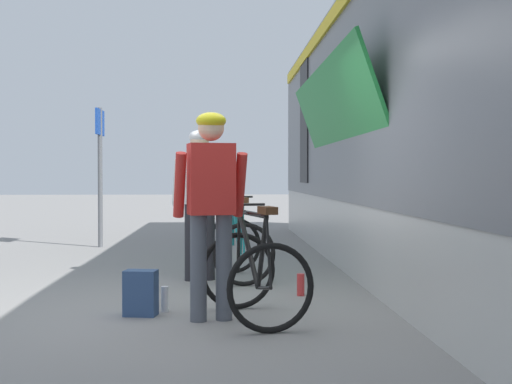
{
  "coord_description": "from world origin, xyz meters",
  "views": [
    {
      "loc": [
        0.14,
        -6.21,
        1.23
      ],
      "look_at": [
        0.53,
        1.4,
        1.05
      ],
      "focal_mm": 48.76,
      "sensor_mm": 36.0,
      "label": 1
    }
  ],
  "objects_px": {
    "bicycle_near_teal": "(238,246)",
    "bicycle_far_black": "(253,273)",
    "water_bottle_near_the_bikes": "(301,285)",
    "backpack_on_platform": "(141,293)",
    "cyclist_near_in_white": "(200,191)",
    "cyclist_far_in_red": "(211,196)",
    "water_bottle_by_the_backpack": "(165,299)",
    "platform_sign_post": "(100,153)"
  },
  "relations": [
    {
      "from": "bicycle_near_teal",
      "to": "water_bottle_near_the_bikes",
      "type": "relative_size",
      "value": 5.06
    },
    {
      "from": "backpack_on_platform",
      "to": "water_bottle_near_the_bikes",
      "type": "bearing_deg",
      "value": 41.52
    },
    {
      "from": "backpack_on_platform",
      "to": "water_bottle_by_the_backpack",
      "type": "xyz_separation_m",
      "value": [
        0.2,
        0.16,
        -0.08
      ]
    },
    {
      "from": "cyclist_far_in_red",
      "to": "water_bottle_near_the_bikes",
      "type": "xyz_separation_m",
      "value": [
        0.9,
        1.18,
        -0.94
      ]
    },
    {
      "from": "water_bottle_by_the_backpack",
      "to": "backpack_on_platform",
      "type": "bearing_deg",
      "value": -140.68
    },
    {
      "from": "bicycle_near_teal",
      "to": "platform_sign_post",
      "type": "relative_size",
      "value": 0.47
    },
    {
      "from": "backpack_on_platform",
      "to": "platform_sign_post",
      "type": "height_order",
      "value": "platform_sign_post"
    },
    {
      "from": "water_bottle_near_the_bikes",
      "to": "platform_sign_post",
      "type": "xyz_separation_m",
      "value": [
        -2.89,
        5.02,
        1.51
      ]
    },
    {
      "from": "cyclist_near_in_white",
      "to": "cyclist_far_in_red",
      "type": "xyz_separation_m",
      "value": [
        0.17,
        -2.29,
        0.0
      ]
    },
    {
      "from": "water_bottle_near_the_bikes",
      "to": "water_bottle_by_the_backpack",
      "type": "xyz_separation_m",
      "value": [
        -1.32,
        -0.78,
        0.0
      ]
    },
    {
      "from": "bicycle_far_black",
      "to": "backpack_on_platform",
      "type": "bearing_deg",
      "value": 165.35
    },
    {
      "from": "water_bottle_by_the_backpack",
      "to": "platform_sign_post",
      "type": "bearing_deg",
      "value": 105.15
    },
    {
      "from": "water_bottle_near_the_bikes",
      "to": "bicycle_far_black",
      "type": "bearing_deg",
      "value": -114.26
    },
    {
      "from": "bicycle_near_teal",
      "to": "cyclist_near_in_white",
      "type": "bearing_deg",
      "value": -176.03
    },
    {
      "from": "bicycle_far_black",
      "to": "platform_sign_post",
      "type": "relative_size",
      "value": 0.5
    },
    {
      "from": "bicycle_far_black",
      "to": "backpack_on_platform",
      "type": "height_order",
      "value": "bicycle_far_black"
    },
    {
      "from": "platform_sign_post",
      "to": "water_bottle_near_the_bikes",
      "type": "bearing_deg",
      "value": -60.05
    },
    {
      "from": "water_bottle_near_the_bikes",
      "to": "water_bottle_by_the_backpack",
      "type": "distance_m",
      "value": 1.54
    },
    {
      "from": "platform_sign_post",
      "to": "cyclist_far_in_red",
      "type": "bearing_deg",
      "value": -72.17
    },
    {
      "from": "bicycle_near_teal",
      "to": "platform_sign_post",
      "type": "bearing_deg",
      "value": 120.48
    },
    {
      "from": "bicycle_far_black",
      "to": "water_bottle_by_the_backpack",
      "type": "distance_m",
      "value": 0.93
    },
    {
      "from": "cyclist_near_in_white",
      "to": "water_bottle_near_the_bikes",
      "type": "xyz_separation_m",
      "value": [
        1.06,
        -1.11,
        -0.94
      ]
    },
    {
      "from": "cyclist_far_in_red",
      "to": "backpack_on_platform",
      "type": "xyz_separation_m",
      "value": [
        -0.62,
        0.24,
        -0.85
      ]
    },
    {
      "from": "bicycle_far_black",
      "to": "water_bottle_near_the_bikes",
      "type": "height_order",
      "value": "bicycle_far_black"
    },
    {
      "from": "water_bottle_by_the_backpack",
      "to": "bicycle_far_black",
      "type": "bearing_deg",
      "value": -28.09
    },
    {
      "from": "bicycle_far_black",
      "to": "platform_sign_post",
      "type": "distance_m",
      "value": 6.76
    },
    {
      "from": "cyclist_near_in_white",
      "to": "backpack_on_platform",
      "type": "relative_size",
      "value": 4.4
    },
    {
      "from": "cyclist_far_in_red",
      "to": "bicycle_far_black",
      "type": "bearing_deg",
      "value": -3.09
    },
    {
      "from": "bicycle_near_teal",
      "to": "bicycle_far_black",
      "type": "relative_size",
      "value": 0.95
    },
    {
      "from": "bicycle_near_teal",
      "to": "water_bottle_by_the_backpack",
      "type": "distance_m",
      "value": 2.07
    },
    {
      "from": "bicycle_near_teal",
      "to": "backpack_on_platform",
      "type": "height_order",
      "value": "bicycle_near_teal"
    },
    {
      "from": "cyclist_far_in_red",
      "to": "water_bottle_near_the_bikes",
      "type": "distance_m",
      "value": 1.76
    },
    {
      "from": "water_bottle_by_the_backpack",
      "to": "water_bottle_near_the_bikes",
      "type": "bearing_deg",
      "value": 30.7
    },
    {
      "from": "cyclist_near_in_white",
      "to": "platform_sign_post",
      "type": "xyz_separation_m",
      "value": [
        -1.83,
        3.91,
        0.57
      ]
    },
    {
      "from": "backpack_on_platform",
      "to": "water_bottle_near_the_bikes",
      "type": "relative_size",
      "value": 1.78
    },
    {
      "from": "cyclist_far_in_red",
      "to": "platform_sign_post",
      "type": "bearing_deg",
      "value": 107.83
    },
    {
      "from": "water_bottle_near_the_bikes",
      "to": "platform_sign_post",
      "type": "relative_size",
      "value": 0.09
    },
    {
      "from": "cyclist_far_in_red",
      "to": "water_bottle_by_the_backpack",
      "type": "relative_size",
      "value": 7.66
    },
    {
      "from": "backpack_on_platform",
      "to": "cyclist_near_in_white",
      "type": "bearing_deg",
      "value": 87.15
    },
    {
      "from": "bicycle_far_black",
      "to": "water_bottle_near_the_bikes",
      "type": "xyz_separation_m",
      "value": [
        0.54,
        1.2,
        -0.29
      ]
    },
    {
      "from": "bicycle_far_black",
      "to": "platform_sign_post",
      "type": "xyz_separation_m",
      "value": [
        -2.35,
        6.22,
        1.22
      ]
    },
    {
      "from": "bicycle_near_teal",
      "to": "platform_sign_post",
      "type": "height_order",
      "value": "platform_sign_post"
    }
  ]
}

